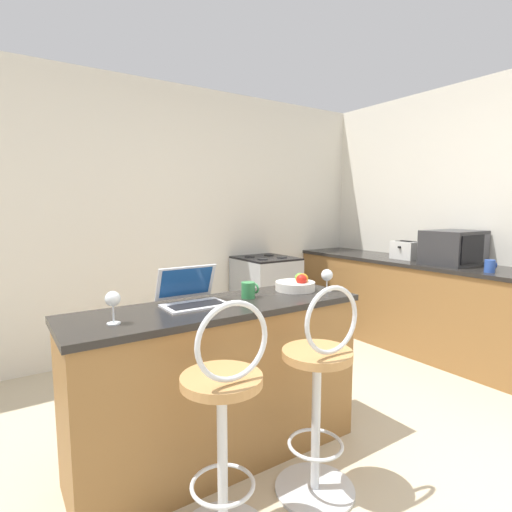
% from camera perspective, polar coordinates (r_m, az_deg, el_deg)
% --- Properties ---
extents(ground_plane, '(20.00, 20.00, 0.00)m').
position_cam_1_polar(ground_plane, '(2.34, 14.67, -30.40)').
color(ground_plane, '#BCAD8E').
extents(wall_back, '(12.00, 0.06, 2.60)m').
position_cam_1_polar(wall_back, '(4.04, -13.11, 5.17)').
color(wall_back, silver).
rests_on(wall_back, ground_plane).
extents(breakfast_bar, '(1.63, 0.51, 0.89)m').
position_cam_1_polar(breakfast_bar, '(2.34, -5.17, -17.50)').
color(breakfast_bar, olive).
rests_on(breakfast_bar, ground_plane).
extents(counter_right, '(0.65, 3.07, 0.89)m').
position_cam_1_polar(counter_right, '(4.27, 23.44, -6.72)').
color(counter_right, olive).
rests_on(counter_right, ground_plane).
extents(bar_stool_near, '(0.40, 0.40, 1.06)m').
position_cam_1_polar(bar_stool_near, '(1.79, -4.58, -23.40)').
color(bar_stool_near, silver).
rests_on(bar_stool_near, ground_plane).
extents(bar_stool_far, '(0.40, 0.40, 1.06)m').
position_cam_1_polar(bar_stool_far, '(2.07, 8.97, -19.12)').
color(bar_stool_far, silver).
rests_on(bar_stool_far, ground_plane).
extents(laptop, '(0.34, 0.27, 0.20)m').
position_cam_1_polar(laptop, '(2.20, -9.23, -5.49)').
color(laptop, silver).
rests_on(laptop, breakfast_bar).
extents(microwave, '(0.52, 0.41, 0.31)m').
position_cam_1_polar(microwave, '(4.11, 26.38, 1.11)').
color(microwave, '#2D2D30').
rests_on(microwave, counter_right).
extents(toaster, '(0.21, 0.25, 0.19)m').
position_cam_1_polar(toaster, '(4.34, 20.58, 0.79)').
color(toaster, silver).
rests_on(toaster, counter_right).
extents(stove_range, '(0.55, 0.61, 0.90)m').
position_cam_1_polar(stove_range, '(4.30, 1.42, -6.07)').
color(stove_range, '#9EA3A8').
rests_on(stove_range, ground_plane).
extents(wine_glass_short, '(0.07, 0.07, 0.14)m').
position_cam_1_polar(wine_glass_short, '(2.54, 10.11, -2.81)').
color(wine_glass_short, silver).
rests_on(wine_glass_short, breakfast_bar).
extents(wine_glass_tall, '(0.07, 0.07, 0.15)m').
position_cam_1_polar(wine_glass_tall, '(1.91, -19.79, -5.97)').
color(wine_glass_tall, silver).
rests_on(wine_glass_tall, breakfast_bar).
extents(mug_blue, '(0.10, 0.08, 0.10)m').
position_cam_1_polar(mug_blue, '(3.74, 30.44, -1.25)').
color(mug_blue, '#2D51AD').
rests_on(mug_blue, counter_right).
extents(mug_green, '(0.10, 0.08, 0.09)m').
position_cam_1_polar(mug_green, '(2.32, -1.05, -4.88)').
color(mug_green, '#338447').
rests_on(mug_green, breakfast_bar).
extents(fruit_bowl, '(0.25, 0.25, 0.11)m').
position_cam_1_polar(fruit_bowl, '(2.55, 5.79, -4.09)').
color(fruit_bowl, silver).
rests_on(fruit_bowl, breakfast_bar).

